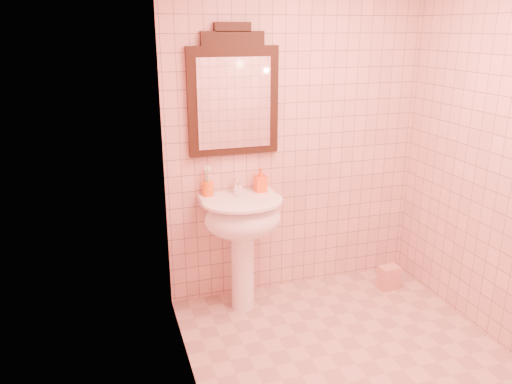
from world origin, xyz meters
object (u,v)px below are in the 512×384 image
object	(u,v)px
mirror	(233,96)
towel	(389,278)
pedestal_sink	(242,226)
soap_dispenser	(261,180)
toothbrush_cup	(208,188)

from	to	relation	value
mirror	towel	world-z (taller)	mirror
pedestal_sink	soap_dispenser	size ratio (longest dim) A/B	4.80
mirror	toothbrush_cup	xyz separation A→B (m)	(-0.21, -0.03, -0.65)
pedestal_sink	soap_dispenser	bearing A→B (deg)	36.84
mirror	toothbrush_cup	distance (m)	0.68
mirror	towel	size ratio (longest dim) A/B	4.73
pedestal_sink	soap_dispenser	xyz separation A→B (m)	(0.18, 0.14, 0.29)
toothbrush_cup	towel	world-z (taller)	toothbrush_cup
mirror	toothbrush_cup	world-z (taller)	mirror
pedestal_sink	toothbrush_cup	size ratio (longest dim) A/B	4.48
pedestal_sink	soap_dispenser	distance (m)	0.37
soap_dispenser	towel	distance (m)	1.35
toothbrush_cup	towel	distance (m)	1.66
mirror	toothbrush_cup	bearing A→B (deg)	-170.82
soap_dispenser	towel	world-z (taller)	soap_dispenser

